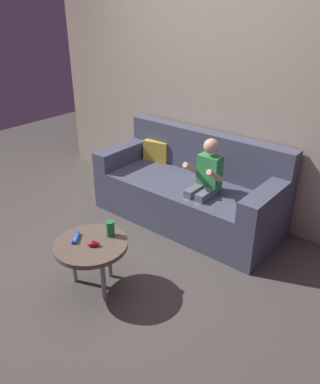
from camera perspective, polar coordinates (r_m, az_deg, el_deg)
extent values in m
plane|color=#4C4742|center=(3.37, -9.05, -10.80)|extent=(8.24, 8.24, 0.00)
cube|color=#B2A38E|center=(3.94, 6.97, 15.05)|extent=(4.12, 0.05, 2.50)
cube|color=#474C60|center=(3.88, 4.00, -1.34)|extent=(1.86, 0.80, 0.43)
cube|color=#474C60|center=(3.94, 6.95, 5.92)|extent=(1.86, 0.16, 0.43)
cube|color=#474C60|center=(4.24, -5.17, 5.80)|extent=(0.18, 0.80, 0.19)
cube|color=#474C60|center=(3.38, 15.84, -0.92)|extent=(0.18, 0.80, 0.19)
cube|color=gold|center=(4.24, -0.46, 6.16)|extent=(0.30, 0.18, 0.23)
cylinder|color=slate|center=(3.56, 3.87, -4.12)|extent=(0.07, 0.07, 0.43)
cylinder|color=slate|center=(3.50, 5.52, -4.78)|extent=(0.07, 0.07, 0.43)
cube|color=slate|center=(3.53, 5.24, 0.19)|extent=(0.08, 0.26, 0.08)
cube|color=slate|center=(3.47, 6.92, -0.39)|extent=(0.08, 0.26, 0.08)
cube|color=#33934C|center=(3.53, 7.39, 2.96)|extent=(0.21, 0.12, 0.32)
cylinder|color=#DBAA87|center=(3.49, 4.68, 3.50)|extent=(0.05, 0.23, 0.18)
cylinder|color=#DBAA87|center=(3.37, 8.12, 2.41)|extent=(0.05, 0.23, 0.18)
sphere|color=#DBAA87|center=(3.44, 7.63, 6.77)|extent=(0.14, 0.14, 0.14)
cylinder|color=brown|center=(2.93, -10.27, -7.76)|extent=(0.56, 0.56, 0.04)
cylinder|color=gray|center=(3.14, -12.78, -10.10)|extent=(0.04, 0.04, 0.38)
cylinder|color=gray|center=(2.92, -8.43, -12.83)|extent=(0.04, 0.04, 0.38)
cylinder|color=gray|center=(3.14, -7.57, -9.56)|extent=(0.04, 0.04, 0.38)
cube|color=blue|center=(2.98, -12.41, -6.67)|extent=(0.12, 0.13, 0.02)
cylinder|color=#99999E|center=(2.94, -12.59, -6.85)|extent=(0.02, 0.02, 0.00)
cylinder|color=silver|center=(2.97, -12.45, -6.49)|extent=(0.01, 0.01, 0.00)
cylinder|color=silver|center=(2.99, -12.37, -6.27)|extent=(0.01, 0.01, 0.00)
ellipsoid|color=red|center=(2.87, -9.87, -7.62)|extent=(0.10, 0.09, 0.04)
cylinder|color=#4C4C51|center=(2.86, -9.91, -7.19)|extent=(0.02, 0.02, 0.01)
cylinder|color=#1E7F47|center=(2.95, -7.42, -5.41)|extent=(0.07, 0.07, 0.12)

